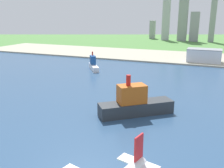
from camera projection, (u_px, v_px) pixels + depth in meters
ground_plane at (158, 83)px, 286.84m from camera, size 2400.00×2400.00×0.00m
water_bay at (145, 99)px, 233.40m from camera, size 840.00×360.00×0.15m
industrial_pier at (181, 57)px, 455.63m from camera, size 840.00×140.00×2.50m
container_barge at (135, 104)px, 194.63m from camera, size 55.09×48.90×32.35m
ferry_boat at (93, 65)px, 357.10m from camera, size 30.90×38.41×24.79m
warehouse_main at (204, 55)px, 401.62m from camera, size 53.09×29.32×20.96m
distant_skyline at (220, 21)px, 711.45m from camera, size 415.26×71.29×159.72m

